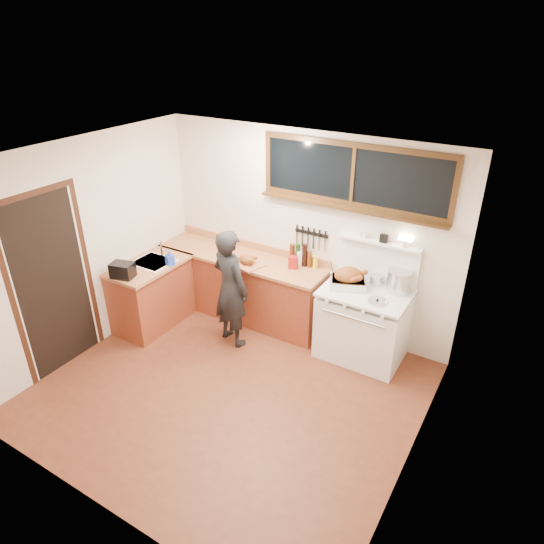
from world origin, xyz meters
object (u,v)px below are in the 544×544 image
Objects in this scene: man at (231,288)px; roast_turkey at (348,278)px; vintage_stove at (363,322)px; cutting_board at (247,261)px.

man is 1.45m from roast_turkey.
vintage_stove reaches higher than man.
vintage_stove is 3.03× the size of roast_turkey.
vintage_stove is at bearing -2.21° from roast_turkey.
roast_turkey is at bearing 6.12° from cutting_board.
man is at bearing -159.50° from vintage_stove.
cutting_board is at bearing -175.12° from vintage_stove.
cutting_board is (-1.58, -0.14, 0.49)m from vintage_stove.
cutting_board is at bearing -173.88° from roast_turkey.
cutting_board is (-0.04, 0.44, 0.18)m from man.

